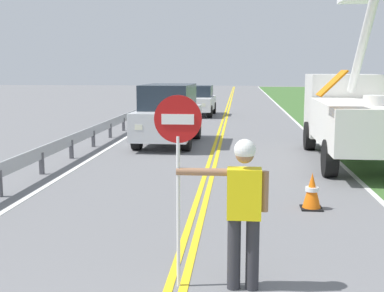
# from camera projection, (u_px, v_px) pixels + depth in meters

# --- Properties ---
(centerline_yellow_left) EXTENTS (0.11, 110.00, 0.01)m
(centerline_yellow_left) POSITION_uv_depth(u_px,v_px,m) (220.00, 130.00, 22.07)
(centerline_yellow_left) COLOR yellow
(centerline_yellow_left) RESTS_ON ground
(centerline_yellow_right) EXTENTS (0.11, 110.00, 0.01)m
(centerline_yellow_right) POSITION_uv_depth(u_px,v_px,m) (224.00, 130.00, 22.06)
(centerline_yellow_right) COLOR yellow
(centerline_yellow_right) RESTS_ON ground
(edge_line_right) EXTENTS (0.12, 110.00, 0.01)m
(edge_line_right) POSITION_uv_depth(u_px,v_px,m) (305.00, 131.00, 21.74)
(edge_line_right) COLOR silver
(edge_line_right) RESTS_ON ground
(edge_line_left) EXTENTS (0.12, 110.00, 0.01)m
(edge_line_left) POSITION_uv_depth(u_px,v_px,m) (141.00, 129.00, 22.39)
(edge_line_left) COLOR silver
(edge_line_left) RESTS_ON ground
(flagger_worker) EXTENTS (1.09, 0.25, 1.83)m
(flagger_worker) POSITION_uv_depth(u_px,v_px,m) (243.00, 205.00, 5.95)
(flagger_worker) COLOR #2D2D33
(flagger_worker) RESTS_ON ground
(stop_sign_paddle) EXTENTS (0.56, 0.04, 2.33)m
(stop_sign_paddle) POSITION_uv_depth(u_px,v_px,m) (178.00, 148.00, 5.92)
(stop_sign_paddle) COLOR silver
(stop_sign_paddle) RESTS_ON ground
(utility_bucket_truck) EXTENTS (2.79, 6.85, 5.36)m
(utility_bucket_truck) POSITION_uv_depth(u_px,v_px,m) (354.00, 111.00, 14.63)
(utility_bucket_truck) COLOR white
(utility_bucket_truck) RESTS_ON ground
(oncoming_suv_nearest) EXTENTS (2.03, 4.66, 2.10)m
(oncoming_suv_nearest) POSITION_uv_depth(u_px,v_px,m) (169.00, 114.00, 17.71)
(oncoming_suv_nearest) COLOR silver
(oncoming_suv_nearest) RESTS_ON ground
(oncoming_sedan_second) EXTENTS (2.01, 4.15, 1.70)m
(oncoming_sedan_second) POSITION_uv_depth(u_px,v_px,m) (197.00, 101.00, 28.80)
(oncoming_sedan_second) COLOR silver
(oncoming_sedan_second) RESTS_ON ground
(traffic_cone_lead) EXTENTS (0.40, 0.40, 0.70)m
(traffic_cone_lead) POSITION_uv_depth(u_px,v_px,m) (312.00, 192.00, 9.53)
(traffic_cone_lead) COLOR orange
(traffic_cone_lead) RESTS_ON ground
(guardrail_left_shoulder) EXTENTS (0.10, 32.00, 0.71)m
(guardrail_left_shoulder) POSITION_uv_depth(u_px,v_px,m) (102.00, 128.00, 18.29)
(guardrail_left_shoulder) COLOR #9EA0A3
(guardrail_left_shoulder) RESTS_ON ground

